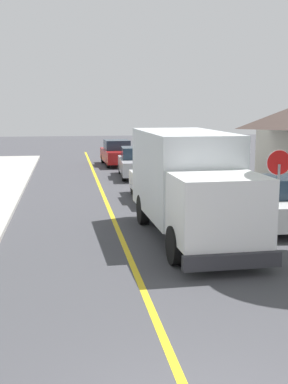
# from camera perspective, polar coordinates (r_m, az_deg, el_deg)

# --- Properties ---
(centre_line_yellow) EXTENTS (0.16, 56.00, 0.01)m
(centre_line_yellow) POSITION_cam_1_polar(r_m,az_deg,el_deg) (16.03, -2.70, -4.79)
(centre_line_yellow) COLOR gold
(centre_line_yellow) RESTS_ON ground
(box_truck) EXTENTS (2.63, 7.25, 3.20)m
(box_truck) POSITION_cam_1_polar(r_m,az_deg,el_deg) (15.47, 5.05, 1.31)
(box_truck) COLOR silver
(box_truck) RESTS_ON ground
(parked_car_near) EXTENTS (1.84, 4.42, 1.67)m
(parked_car_near) POSITION_cam_1_polar(r_m,az_deg,el_deg) (21.77, 1.39, 1.23)
(parked_car_near) COLOR silver
(parked_car_near) RESTS_ON ground
(parked_car_mid) EXTENTS (1.99, 4.47, 1.67)m
(parked_car_mid) POSITION_cam_1_polar(r_m,az_deg,el_deg) (28.42, -0.87, 3.26)
(parked_car_mid) COLOR #B7B7BC
(parked_car_mid) RESTS_ON ground
(parked_car_far) EXTENTS (1.99, 4.47, 1.67)m
(parked_car_far) POSITION_cam_1_polar(r_m,az_deg,el_deg) (34.05, -3.02, 4.34)
(parked_car_far) COLOR maroon
(parked_car_far) RESTS_ON ground
(parked_van_across) EXTENTS (1.94, 4.46, 1.67)m
(parked_van_across) POSITION_cam_1_polar(r_m,az_deg,el_deg) (17.56, 14.25, -1.16)
(parked_van_across) COLOR silver
(parked_van_across) RESTS_ON ground
(stop_sign) EXTENTS (0.80, 0.10, 2.65)m
(stop_sign) POSITION_cam_1_polar(r_m,az_deg,el_deg) (16.40, 14.80, 1.82)
(stop_sign) COLOR gray
(stop_sign) RESTS_ON ground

